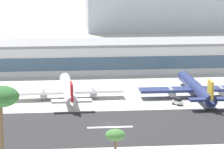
{
  "coord_description": "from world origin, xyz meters",
  "views": [
    {
      "loc": [
        -13.19,
        -152.49,
        44.74
      ],
      "look_at": [
        4.14,
        31.57,
        6.94
      ],
      "focal_mm": 95.25,
      "sensor_mm": 36.0,
      "label": 1
    }
  ],
  "objects_px": {
    "terminal_building": "(120,56)",
    "palm_tree_0": "(0,98)",
    "airliner_gold_tail_gate_1": "(197,89)",
    "service_baggage_tug_1": "(178,102)",
    "palm_tree_2": "(115,136)",
    "airliner_red_tail_gate_0": "(68,91)"
  },
  "relations": [
    {
      "from": "terminal_building",
      "to": "palm_tree_0",
      "type": "height_order",
      "value": "palm_tree_0"
    },
    {
      "from": "airliner_gold_tail_gate_1",
      "to": "palm_tree_0",
      "type": "distance_m",
      "value": 81.24
    },
    {
      "from": "service_baggage_tug_1",
      "to": "palm_tree_2",
      "type": "bearing_deg",
      "value": -59.47
    },
    {
      "from": "airliner_red_tail_gate_0",
      "to": "service_baggage_tug_1",
      "type": "bearing_deg",
      "value": -109.85
    },
    {
      "from": "airliner_red_tail_gate_0",
      "to": "service_baggage_tug_1",
      "type": "relative_size",
      "value": 11.47
    },
    {
      "from": "airliner_gold_tail_gate_1",
      "to": "palm_tree_2",
      "type": "xyz_separation_m",
      "value": [
        -32.73,
        -68.54,
        6.86
      ]
    },
    {
      "from": "terminal_building",
      "to": "service_baggage_tug_1",
      "type": "relative_size",
      "value": 53.6
    },
    {
      "from": "airliner_red_tail_gate_0",
      "to": "service_baggage_tug_1",
      "type": "height_order",
      "value": "airliner_red_tail_gate_0"
    },
    {
      "from": "terminal_building",
      "to": "service_baggage_tug_1",
      "type": "height_order",
      "value": "terminal_building"
    },
    {
      "from": "terminal_building",
      "to": "airliner_gold_tail_gate_1",
      "type": "bearing_deg",
      "value": -66.96
    },
    {
      "from": "palm_tree_0",
      "to": "terminal_building",
      "type": "bearing_deg",
      "value": 70.89
    },
    {
      "from": "terminal_building",
      "to": "airliner_red_tail_gate_0",
      "type": "height_order",
      "value": "terminal_building"
    },
    {
      "from": "terminal_building",
      "to": "airliner_gold_tail_gate_1",
      "type": "relative_size",
      "value": 4.47
    },
    {
      "from": "terminal_building",
      "to": "service_baggage_tug_1",
      "type": "distance_m",
      "value": 56.25
    },
    {
      "from": "service_baggage_tug_1",
      "to": "palm_tree_2",
      "type": "xyz_separation_m",
      "value": [
        -24.84,
        -59.93,
        8.62
      ]
    },
    {
      "from": "service_baggage_tug_1",
      "to": "palm_tree_0",
      "type": "distance_m",
      "value": 70.06
    },
    {
      "from": "palm_tree_0",
      "to": "palm_tree_2",
      "type": "bearing_deg",
      "value": -25.06
    },
    {
      "from": "palm_tree_2",
      "to": "airliner_gold_tail_gate_1",
      "type": "bearing_deg",
      "value": 64.47
    },
    {
      "from": "airliner_gold_tail_gate_1",
      "to": "service_baggage_tug_1",
      "type": "xyz_separation_m",
      "value": [
        -7.89,
        -8.62,
        -1.76
      ]
    },
    {
      "from": "terminal_building",
      "to": "palm_tree_2",
      "type": "height_order",
      "value": "terminal_building"
    },
    {
      "from": "airliner_red_tail_gate_0",
      "to": "palm_tree_2",
      "type": "distance_m",
      "value": 70.94
    },
    {
      "from": "service_baggage_tug_1",
      "to": "terminal_building",
      "type": "bearing_deg",
      "value": 155.15
    }
  ]
}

